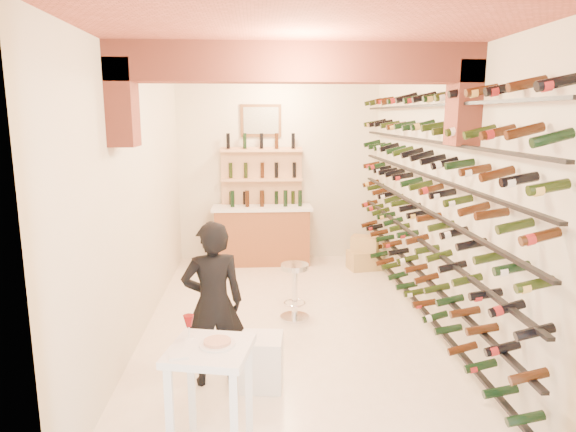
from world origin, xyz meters
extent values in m
plane|color=white|center=(0.00, 0.00, 0.00)|extent=(6.00, 6.00, 0.00)
cube|color=beige|center=(0.00, 3.00, 1.60)|extent=(3.50, 0.02, 3.20)
cube|color=beige|center=(0.00, -3.00, 1.60)|extent=(3.50, 0.02, 3.20)
cube|color=beige|center=(-1.75, 0.00, 1.60)|extent=(0.02, 6.00, 3.20)
cube|color=beige|center=(1.75, 0.00, 1.60)|extent=(0.02, 6.00, 3.20)
cube|color=#AC4E3D|center=(0.00, 0.00, 3.20)|extent=(3.50, 6.00, 0.02)
cube|color=#9F4A37|center=(0.00, -1.00, 3.02)|extent=(3.50, 0.35, 0.36)
cube|color=#9F4A37|center=(-1.63, -1.00, 2.65)|extent=(0.24, 0.35, 0.80)
cube|color=#9F4A37|center=(1.63, -1.00, 2.65)|extent=(0.24, 0.35, 0.80)
cube|color=black|center=(1.59, 0.00, 0.25)|extent=(0.06, 5.70, 0.03)
cube|color=black|center=(1.59, 0.00, 0.65)|extent=(0.06, 5.70, 0.03)
cube|color=black|center=(1.59, 0.00, 1.05)|extent=(0.06, 5.70, 0.03)
cube|color=black|center=(1.59, 0.00, 1.45)|extent=(0.06, 5.70, 0.03)
cube|color=black|center=(1.59, 0.00, 1.85)|extent=(0.06, 5.70, 0.03)
cube|color=black|center=(1.59, 0.00, 2.25)|extent=(0.06, 5.70, 0.03)
cube|color=black|center=(1.59, 0.00, 2.65)|extent=(0.06, 5.70, 0.03)
cube|color=brown|center=(-0.30, 2.65, 0.48)|extent=(1.60, 0.55, 0.96)
cube|color=white|center=(-0.30, 2.65, 0.98)|extent=(1.70, 0.62, 0.05)
cube|color=tan|center=(-0.30, 2.92, 1.00)|extent=(1.40, 0.10, 2.00)
cube|color=tan|center=(-0.30, 2.82, 0.45)|extent=(1.40, 0.28, 0.04)
cube|color=tan|center=(-0.30, 2.82, 0.95)|extent=(1.40, 0.28, 0.04)
cube|color=tan|center=(-0.30, 2.82, 1.45)|extent=(1.40, 0.28, 0.04)
cube|color=tan|center=(-0.30, 2.82, 1.95)|extent=(1.40, 0.28, 0.04)
cube|color=brown|center=(-0.30, 2.97, 2.45)|extent=(0.70, 0.04, 0.55)
cube|color=#99998C|center=(-0.30, 2.94, 2.45)|extent=(0.60, 0.01, 0.45)
cube|color=white|center=(-0.75, -2.40, 0.83)|extent=(0.70, 0.70, 0.06)
cube|color=white|center=(-1.03, -2.59, 0.40)|extent=(0.06, 0.06, 0.80)
cube|color=white|center=(-0.57, -2.68, 0.40)|extent=(0.06, 0.06, 0.80)
cube|color=white|center=(-0.94, -2.12, 0.40)|extent=(0.06, 0.06, 0.80)
cube|color=white|center=(-0.47, -2.22, 0.40)|extent=(0.06, 0.06, 0.80)
cylinder|color=white|center=(-0.70, -2.38, 0.86)|extent=(0.27, 0.27, 0.02)
cylinder|color=#BF7266|center=(-0.70, -2.38, 0.88)|extent=(0.20, 0.20, 0.02)
cube|color=white|center=(-0.96, -2.54, 0.86)|extent=(0.15, 0.15, 0.02)
cylinder|color=white|center=(-0.92, -2.23, 0.86)|extent=(0.08, 0.08, 0.00)
cylinder|color=white|center=(-0.92, -2.23, 0.91)|extent=(0.01, 0.01, 0.10)
cone|color=#5F0809|center=(-0.92, -2.23, 0.99)|extent=(0.08, 0.08, 0.09)
cube|color=white|center=(-0.36, -1.47, 0.25)|extent=(0.43, 0.43, 0.49)
imported|color=black|center=(-0.81, -1.37, 0.80)|extent=(0.65, 0.49, 1.59)
cylinder|color=silver|center=(0.07, 0.15, 0.01)|extent=(0.37, 0.37, 0.03)
cylinder|color=silver|center=(0.07, 0.15, 0.34)|extent=(0.07, 0.07, 0.65)
cylinder|color=silver|center=(0.07, 0.15, 0.68)|extent=(0.35, 0.35, 0.06)
torus|color=silver|center=(0.07, 0.15, 0.20)|extent=(0.28, 0.28, 0.02)
cube|color=tan|center=(1.40, 2.19, 0.16)|extent=(0.58, 0.45, 0.31)
cube|color=tan|center=(1.40, 2.19, 0.44)|extent=(0.51, 0.44, 0.25)
camera|label=1|loc=(-0.39, -5.94, 2.54)|focal=31.78mm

